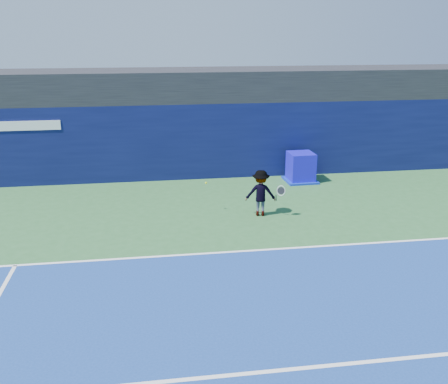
% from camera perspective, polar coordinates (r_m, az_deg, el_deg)
% --- Properties ---
extents(ground, '(80.00, 80.00, 0.00)m').
position_cam_1_polar(ground, '(10.94, 0.20, -13.69)').
color(ground, '#2A5F2F').
rests_on(ground, ground).
extents(baseline, '(24.00, 0.10, 0.01)m').
position_cam_1_polar(baseline, '(13.55, -1.70, -7.01)').
color(baseline, white).
rests_on(baseline, ground).
extents(service_line, '(24.00, 0.10, 0.01)m').
position_cam_1_polar(service_line, '(9.31, 2.15, -20.08)').
color(service_line, white).
rests_on(service_line, ground).
extents(stadium_band, '(36.00, 3.00, 1.20)m').
position_cam_1_polar(stadium_band, '(20.84, -4.60, 12.14)').
color(stadium_band, black).
rests_on(stadium_band, back_wall_assembly).
extents(back_wall_assembly, '(36.00, 1.03, 3.00)m').
position_cam_1_polar(back_wall_assembly, '(20.19, -4.27, 5.91)').
color(back_wall_assembly, '#0B103D').
rests_on(back_wall_assembly, ground).
extents(equipment_cart, '(1.25, 1.25, 1.15)m').
position_cam_1_polar(equipment_cart, '(19.93, 8.76, 2.69)').
color(equipment_cart, '#140DBF').
rests_on(equipment_cart, ground).
extents(tennis_player, '(1.26, 0.74, 1.51)m').
position_cam_1_polar(tennis_player, '(16.04, 4.21, -0.11)').
color(tennis_player, white).
rests_on(tennis_player, ground).
extents(tennis_ball, '(0.07, 0.07, 0.07)m').
position_cam_1_polar(tennis_ball, '(16.20, -2.07, 1.05)').
color(tennis_ball, yellow).
rests_on(tennis_ball, ground).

